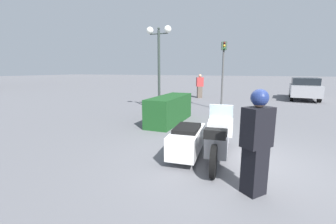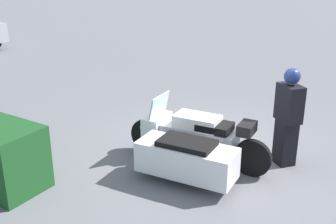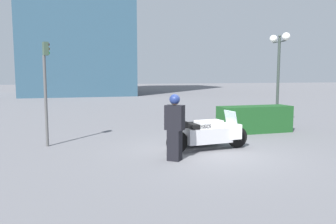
{
  "view_description": "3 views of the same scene",
  "coord_description": "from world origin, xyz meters",
  "px_view_note": "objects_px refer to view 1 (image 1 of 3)",
  "views": [
    {
      "loc": [
        -4.88,
        -0.4,
        2.02
      ],
      "look_at": [
        0.37,
        1.69,
        0.96
      ],
      "focal_mm": 24.0,
      "sensor_mm": 36.0,
      "label": 1
    },
    {
      "loc": [
        -3.01,
        6.3,
        3.46
      ],
      "look_at": [
        0.58,
        0.62,
        0.95
      ],
      "focal_mm": 45.0,
      "sensor_mm": 36.0,
      "label": 2
    },
    {
      "loc": [
        -3.75,
        -8.39,
        2.2
      ],
      "look_at": [
        -0.78,
        1.44,
        1.06
      ],
      "focal_mm": 35.0,
      "sensor_mm": 36.0,
      "label": 3
    }
  ],
  "objects_px": {
    "hedge_bush_curbside": "(170,109)",
    "twin_lamp_post": "(159,48)",
    "parked_car_background": "(304,88)",
    "traffic_light_near": "(223,66)",
    "police_motorcycle": "(202,137)",
    "officer_rider": "(257,140)",
    "pedestrian_bystander": "(200,86)"
  },
  "relations": [
    {
      "from": "police_motorcycle",
      "to": "pedestrian_bystander",
      "type": "distance_m",
      "value": 11.45
    },
    {
      "from": "police_motorcycle",
      "to": "officer_rider",
      "type": "xyz_separation_m",
      "value": [
        -1.32,
        -1.17,
        0.45
      ]
    },
    {
      "from": "twin_lamp_post",
      "to": "pedestrian_bystander",
      "type": "distance_m",
      "value": 6.58
    },
    {
      "from": "police_motorcycle",
      "to": "officer_rider",
      "type": "relative_size",
      "value": 1.53
    },
    {
      "from": "parked_car_background",
      "to": "pedestrian_bystander",
      "type": "height_order",
      "value": "pedestrian_bystander"
    },
    {
      "from": "officer_rider",
      "to": "pedestrian_bystander",
      "type": "bearing_deg",
      "value": 147.08
    },
    {
      "from": "parked_car_background",
      "to": "pedestrian_bystander",
      "type": "bearing_deg",
      "value": 109.82
    },
    {
      "from": "pedestrian_bystander",
      "to": "twin_lamp_post",
      "type": "bearing_deg",
      "value": -32.53
    },
    {
      "from": "police_motorcycle",
      "to": "twin_lamp_post",
      "type": "distance_m",
      "value": 6.45
    },
    {
      "from": "hedge_bush_curbside",
      "to": "police_motorcycle",
      "type": "bearing_deg",
      "value": -146.46
    },
    {
      "from": "twin_lamp_post",
      "to": "traffic_light_near",
      "type": "xyz_separation_m",
      "value": [
        1.55,
        -2.77,
        -0.83
      ]
    },
    {
      "from": "police_motorcycle",
      "to": "hedge_bush_curbside",
      "type": "bearing_deg",
      "value": 28.72
    },
    {
      "from": "pedestrian_bystander",
      "to": "parked_car_background",
      "type": "bearing_deg",
      "value": 76.86
    },
    {
      "from": "police_motorcycle",
      "to": "hedge_bush_curbside",
      "type": "relative_size",
      "value": 0.92
    },
    {
      "from": "twin_lamp_post",
      "to": "pedestrian_bystander",
      "type": "height_order",
      "value": "twin_lamp_post"
    },
    {
      "from": "officer_rider",
      "to": "traffic_light_near",
      "type": "distance_m",
      "value": 8.07
    },
    {
      "from": "officer_rider",
      "to": "twin_lamp_post",
      "type": "bearing_deg",
      "value": 165.0
    },
    {
      "from": "twin_lamp_post",
      "to": "pedestrian_bystander",
      "type": "xyz_separation_m",
      "value": [
        6.19,
        -0.5,
        -2.18
      ]
    },
    {
      "from": "parked_car_background",
      "to": "traffic_light_near",
      "type": "bearing_deg",
      "value": 149.18
    },
    {
      "from": "twin_lamp_post",
      "to": "traffic_light_near",
      "type": "distance_m",
      "value": 3.28
    },
    {
      "from": "officer_rider",
      "to": "pedestrian_bystander",
      "type": "xyz_separation_m",
      "value": [
        12.42,
        3.96,
        -0.05
      ]
    },
    {
      "from": "officer_rider",
      "to": "police_motorcycle",
      "type": "bearing_deg",
      "value": 171.14
    },
    {
      "from": "police_motorcycle",
      "to": "twin_lamp_post",
      "type": "xyz_separation_m",
      "value": [
        4.91,
        3.28,
        2.58
      ]
    },
    {
      "from": "traffic_light_near",
      "to": "parked_car_background",
      "type": "relative_size",
      "value": 0.75
    },
    {
      "from": "traffic_light_near",
      "to": "parked_car_background",
      "type": "height_order",
      "value": "traffic_light_near"
    },
    {
      "from": "parked_car_background",
      "to": "pedestrian_bystander",
      "type": "relative_size",
      "value": 2.59
    },
    {
      "from": "officer_rider",
      "to": "hedge_bush_curbside",
      "type": "relative_size",
      "value": 0.6
    },
    {
      "from": "traffic_light_near",
      "to": "pedestrian_bystander",
      "type": "xyz_separation_m",
      "value": [
        4.64,
        2.27,
        -1.35
      ]
    },
    {
      "from": "twin_lamp_post",
      "to": "traffic_light_near",
      "type": "bearing_deg",
      "value": -60.73
    },
    {
      "from": "hedge_bush_curbside",
      "to": "twin_lamp_post",
      "type": "height_order",
      "value": "twin_lamp_post"
    },
    {
      "from": "parked_car_background",
      "to": "pedestrian_bystander",
      "type": "distance_m",
      "value": 7.19
    },
    {
      "from": "traffic_light_near",
      "to": "hedge_bush_curbside",
      "type": "bearing_deg",
      "value": -39.8
    }
  ]
}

